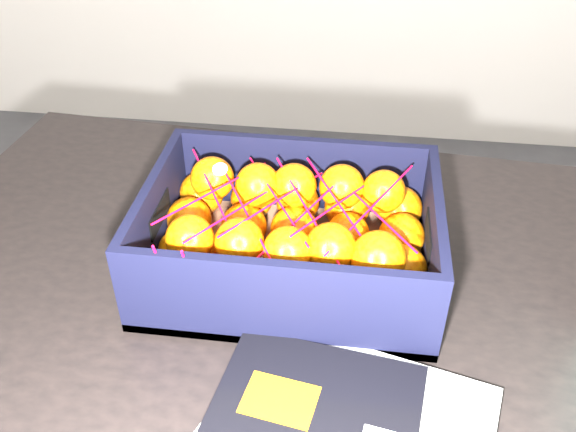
# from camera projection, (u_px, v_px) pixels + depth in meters

# --- Properties ---
(table) EXTENTS (1.26, 0.89, 0.75)m
(table) POSITION_uv_depth(u_px,v_px,m) (322.00, 354.00, 0.85)
(table) COLOR black
(table) RESTS_ON ground
(produce_crate) EXTENTS (0.37, 0.28, 0.12)m
(produce_crate) POSITION_uv_depth(u_px,v_px,m) (291.00, 246.00, 0.81)
(produce_crate) COLOR brown
(produce_crate) RESTS_ON table
(clementine_heap) EXTENTS (0.35, 0.26, 0.11)m
(clementine_heap) POSITION_uv_depth(u_px,v_px,m) (293.00, 234.00, 0.80)
(clementine_heap) COLOR #E16104
(clementine_heap) RESTS_ON produce_crate
(mesh_net) EXTENTS (0.30, 0.25, 0.09)m
(mesh_net) POSITION_uv_depth(u_px,v_px,m) (282.00, 208.00, 0.77)
(mesh_net) COLOR red
(mesh_net) RESTS_ON clementine_heap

